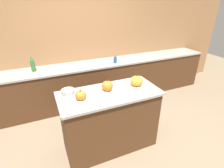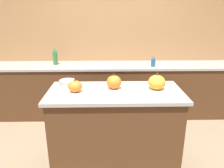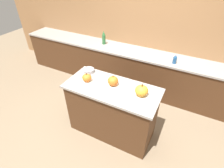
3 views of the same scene
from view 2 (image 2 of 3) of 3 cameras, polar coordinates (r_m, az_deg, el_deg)
ground_plane at (r=2.80m, az=0.74°, el=-20.57°), size 12.00×12.00×0.00m
wall_back at (r=3.92m, az=-0.06°, el=11.13°), size 8.00×0.06×2.50m
kitchen_island at (r=2.52m, az=0.79°, el=-12.05°), size 1.43×0.66×0.96m
back_counter at (r=3.80m, az=0.05°, el=-1.56°), size 6.00×0.60×0.90m
pumpkin_cake_left at (r=2.28m, az=-9.59°, el=-0.82°), size 0.24×0.24×0.16m
pumpkin_cake_center at (r=2.34m, az=0.53°, el=0.30°), size 0.23×0.23×0.19m
pumpkin_cake_right at (r=2.36m, az=11.60°, el=0.33°), size 0.21×0.21×0.21m
bottle_tall at (r=3.77m, az=-14.65°, el=7.07°), size 0.08×0.08×0.30m
bottle_short at (r=3.59m, az=10.72°, el=5.82°), size 0.07×0.07×0.18m
mixing_bowl at (r=2.52m, az=-11.55°, el=0.34°), size 0.18×0.18×0.06m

